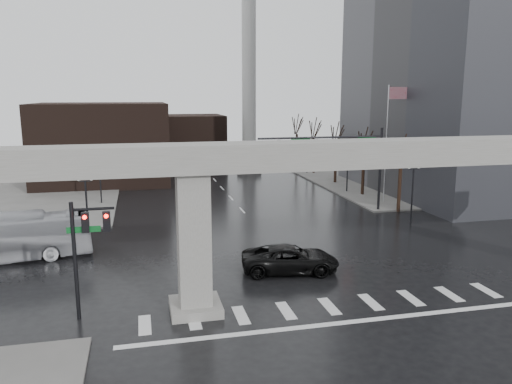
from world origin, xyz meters
TOP-DOWN VIEW (x-y plane):
  - ground at (0.00, 0.00)m, footprint 160.00×160.00m
  - sidewalk_ne at (26.00, 36.00)m, footprint 28.00×36.00m
  - elevated_guideway at (1.26, 0.00)m, footprint 48.00×2.60m
  - office_tower at (28.00, 26.00)m, footprint 22.00×26.00m
  - building_far_left at (-14.00, 42.00)m, footprint 16.00×14.00m
  - building_far_mid at (-2.00, 52.00)m, footprint 10.00×10.00m
  - smokestack at (6.00, 46.00)m, footprint 3.60×3.60m
  - signal_mast_arm at (8.99, 18.80)m, footprint 12.12×0.43m
  - signal_left_pole at (-12.25, 0.50)m, footprint 2.30×0.30m
  - flagpole_assembly at (15.29, 22.00)m, footprint 2.06×0.12m
  - lamp_right_0 at (13.50, 14.00)m, footprint 1.22×0.32m
  - lamp_right_1 at (13.50, 28.00)m, footprint 1.22×0.32m
  - lamp_right_2 at (13.50, 42.00)m, footprint 1.22×0.32m
  - lamp_left_0 at (-13.50, 14.00)m, footprint 1.22×0.32m
  - lamp_left_1 at (-13.50, 28.00)m, footprint 1.22×0.32m
  - lamp_left_2 at (-13.50, 42.00)m, footprint 1.22×0.32m
  - tree_right_0 at (14.53, 18.02)m, footprint 1.09×1.58m
  - tree_right_1 at (14.53, 26.02)m, footprint 1.09×1.61m
  - tree_right_2 at (14.53, 34.02)m, footprint 1.10×1.63m
  - tree_right_3 at (14.53, 42.02)m, footprint 1.11×1.66m
  - tree_right_4 at (14.53, 50.02)m, footprint 1.12×1.69m
  - pickup_truck at (-0.49, 4.51)m, footprint 6.51×3.79m
  - city_bus at (-18.73, 10.92)m, footprint 11.69×4.01m

SIDE VIEW (x-z plane):
  - ground at x=0.00m, z-range 0.00..0.00m
  - sidewalk_ne at x=26.00m, z-range 0.00..0.15m
  - pickup_truck at x=-0.49m, z-range 0.00..1.70m
  - city_bus at x=-18.73m, z-range 0.00..3.19m
  - tree_right_0 at x=14.53m, z-range -0.97..6.54m
  - tree_right_1 at x=14.53m, z-range -0.99..6.69m
  - tree_right_2 at x=14.53m, z-range -1.01..6.84m
  - tree_right_3 at x=14.53m, z-range -1.03..6.99m
  - tree_right_4 at x=14.53m, z-range -1.05..7.14m
  - lamp_right_0 at x=13.50m, z-range 0.92..6.03m
  - lamp_right_1 at x=13.50m, z-range 0.92..6.03m
  - lamp_right_2 at x=13.50m, z-range 0.92..6.03m
  - lamp_left_0 at x=-13.50m, z-range 0.92..6.03m
  - lamp_left_1 at x=-13.50m, z-range 0.92..6.03m
  - lamp_left_2 at x=-13.50m, z-range 0.92..6.03m
  - building_far_mid at x=-2.00m, z-range 0.00..8.00m
  - signal_left_pole at x=-12.25m, z-range 1.07..7.07m
  - building_far_left at x=-14.00m, z-range 0.00..10.00m
  - signal_mast_arm at x=8.99m, z-range 1.83..9.83m
  - elevated_guideway at x=1.26m, z-range 2.53..11.23m
  - flagpole_assembly at x=15.29m, z-range 1.53..13.53m
  - smokestack at x=6.00m, z-range -1.65..28.35m
  - office_tower at x=28.00m, z-range 0.00..42.00m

